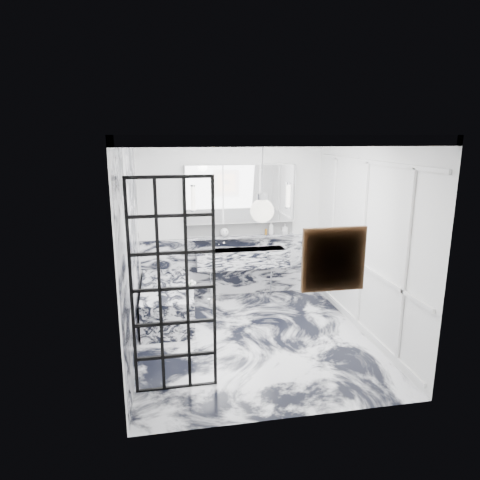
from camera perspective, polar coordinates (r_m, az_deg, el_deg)
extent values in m
plane|color=silver|center=(6.23, 1.67, -12.90)|extent=(3.60, 3.60, 0.00)
plane|color=white|center=(5.56, 1.88, 13.83)|extent=(3.60, 3.60, 0.00)
plane|color=white|center=(7.46, -1.14, 3.01)|extent=(3.60, 0.00, 3.60)
plane|color=white|center=(4.07, 7.13, -6.40)|extent=(3.60, 0.00, 3.60)
plane|color=white|center=(5.63, -14.37, -1.01)|extent=(0.00, 3.60, 3.60)
plane|color=white|center=(6.26, 16.24, 0.35)|extent=(0.00, 3.60, 3.60)
cube|color=silver|center=(7.65, -1.08, -3.47)|extent=(3.18, 0.05, 1.05)
cube|color=silver|center=(5.64, -14.18, -1.60)|extent=(0.02, 3.56, 2.68)
cube|color=white|center=(6.28, 16.01, -0.54)|extent=(0.03, 3.40, 2.30)
imported|color=#8C5919|center=(7.56, 4.16, 1.61)|extent=(0.11, 0.11, 0.23)
imported|color=#4C4C51|center=(7.63, 5.99, 1.50)|extent=(0.09, 0.09, 0.18)
imported|color=silver|center=(7.63, 5.96, 1.34)|extent=(0.13, 0.13, 0.14)
sphere|color=white|center=(7.40, -2.10, 1.06)|extent=(0.15, 0.15, 0.15)
cylinder|color=#8C5919|center=(7.55, 3.48, 1.10)|extent=(0.04, 0.04, 0.10)
cylinder|color=silver|center=(6.18, -6.54, -7.00)|extent=(0.08, 0.08, 0.12)
cube|color=orange|center=(4.16, 12.38, -2.53)|extent=(0.53, 0.05, 0.53)
sphere|color=white|center=(4.21, 2.96, 3.91)|extent=(0.23, 0.23, 0.23)
cube|color=silver|center=(7.41, 0.34, -2.39)|extent=(1.60, 0.45, 0.30)
cube|color=silver|center=(7.48, 0.11, 0.46)|extent=(1.90, 0.14, 0.04)
cube|color=white|center=(7.51, 0.02, 1.57)|extent=(1.90, 0.03, 0.23)
cube|color=white|center=(7.35, 0.10, 6.17)|extent=(1.90, 0.16, 1.00)
cylinder|color=white|center=(7.16, -6.26, 5.55)|extent=(0.07, 0.07, 0.40)
cylinder|color=white|center=(7.45, 6.48, 5.88)|extent=(0.07, 0.07, 0.40)
cube|color=silver|center=(6.81, -9.73, -8.13)|extent=(0.75, 1.65, 0.55)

